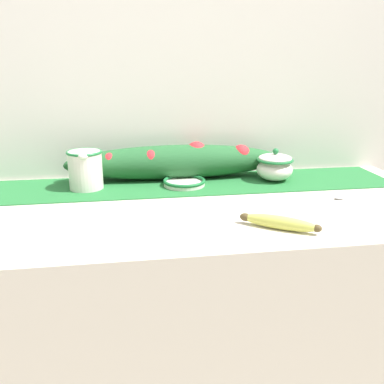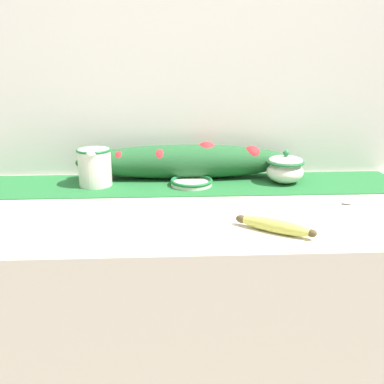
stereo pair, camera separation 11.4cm
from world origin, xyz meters
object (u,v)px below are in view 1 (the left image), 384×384
sugar_bowl (275,166)px  spoon (333,198)px  small_dish (184,182)px  banana (279,222)px  cream_pitcher (85,168)px

sugar_bowl → spoon: 0.24m
small_dish → banana: banana is taller
sugar_bowl → banana: (-0.13, -0.41, -0.03)m
cream_pitcher → small_dish: bearing=-3.1°
sugar_bowl → banana: 0.43m
cream_pitcher → banana: cream_pitcher is taller
cream_pitcher → spoon: size_ratio=0.68×
sugar_bowl → banana: size_ratio=0.69×
cream_pitcher → sugar_bowl: cream_pitcher is taller
banana → spoon: size_ratio=0.92×
sugar_bowl → small_dish: 0.31m
small_dish → cream_pitcher: bearing=176.9°
cream_pitcher → spoon: 0.75m
sugar_bowl → banana: bearing=-107.6°
banana → spoon: banana is taller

